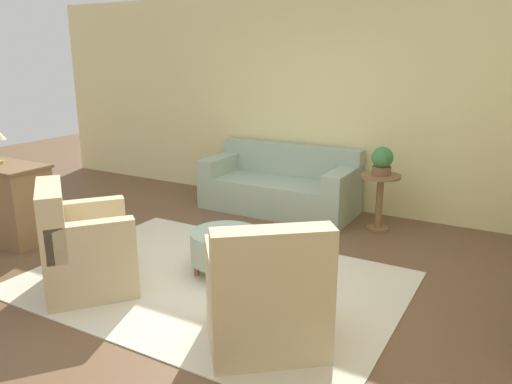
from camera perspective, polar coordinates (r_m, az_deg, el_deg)
ground_plane at (r=4.66m, az=-5.03°, el=-10.28°), size 16.00×16.00×0.00m
wall_back at (r=6.71m, az=8.52°, el=10.07°), size 9.48×0.12×2.80m
rug at (r=4.65m, az=-5.03°, el=-10.23°), size 3.33×2.35×0.01m
couch at (r=6.63m, az=2.79°, el=0.57°), size 2.01×0.89×0.84m
armchair_left at (r=4.64m, az=-19.31°, el=-6.21°), size 1.08×1.07×0.96m
armchair_right at (r=3.56m, az=1.23°, el=-12.09°), size 1.08×1.07×0.96m
ottoman_table at (r=4.74m, az=-3.52°, el=-6.20°), size 0.66×0.66×0.41m
side_table at (r=6.00m, az=13.97°, el=-0.18°), size 0.46×0.46×0.67m
dresser at (r=6.22m, az=-26.95°, el=-0.84°), size 1.16×0.54×0.87m
potted_plant_on_side_table at (r=5.91m, az=14.21°, el=3.51°), size 0.25×0.25×0.33m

